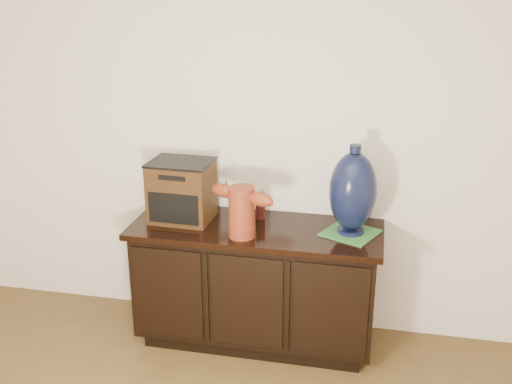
% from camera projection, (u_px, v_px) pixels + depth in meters
% --- Properties ---
extents(sideboard, '(1.46, 0.56, 0.75)m').
position_uv_depth(sideboard, '(256.00, 283.00, 3.60)').
color(sideboard, black).
rests_on(sideboard, ground).
extents(terracotta_vessel, '(0.40, 0.22, 0.29)m').
position_uv_depth(terracotta_vessel, '(242.00, 209.00, 3.29)').
color(terracotta_vessel, maroon).
rests_on(terracotta_vessel, sideboard).
extents(tv_radio, '(0.37, 0.31, 0.36)m').
position_uv_depth(tv_radio, '(182.00, 191.00, 3.52)').
color(tv_radio, '#37200D').
rests_on(tv_radio, sideboard).
extents(green_mat, '(0.36, 0.36, 0.01)m').
position_uv_depth(green_mat, '(350.00, 233.00, 3.38)').
color(green_mat, '#316C31').
rests_on(green_mat, sideboard).
extents(lamp_base, '(0.35, 0.35, 0.51)m').
position_uv_depth(lamp_base, '(353.00, 192.00, 3.29)').
color(lamp_base, black).
rests_on(lamp_base, green_mat).
extents(spray_can, '(0.06, 0.06, 0.17)m').
position_uv_depth(spray_can, '(261.00, 206.00, 3.56)').
color(spray_can, '#5C150F').
rests_on(spray_can, sideboard).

